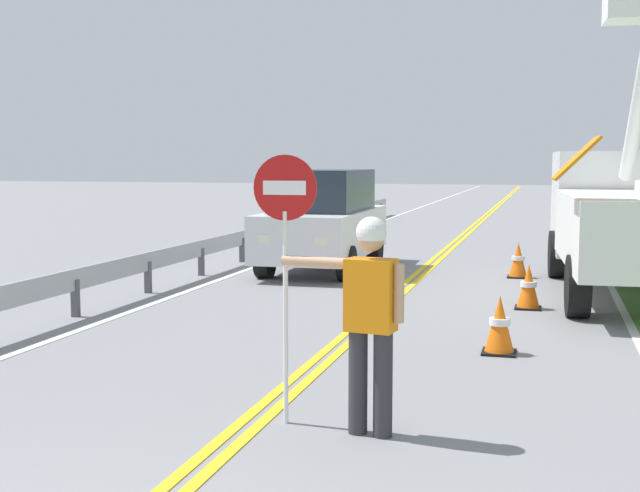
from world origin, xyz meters
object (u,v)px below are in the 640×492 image
(oncoming_suv_nearest, at_px, (324,220))
(traffic_cone_tail, at_px, (518,261))
(utility_bucket_truck, at_px, (628,211))
(flagger_worker, at_px, (370,311))
(stop_sign_paddle, at_px, (285,228))
(traffic_cone_mid, at_px, (528,287))
(traffic_cone_lead, at_px, (500,326))

(oncoming_suv_nearest, bearing_deg, traffic_cone_tail, -1.13)
(utility_bucket_truck, bearing_deg, oncoming_suv_nearest, 165.55)
(flagger_worker, relative_size, oncoming_suv_nearest, 0.39)
(flagger_worker, bearing_deg, stop_sign_paddle, 171.84)
(traffic_cone_mid, relative_size, traffic_cone_tail, 1.00)
(flagger_worker, xyz_separation_m, traffic_cone_mid, (1.14, 6.45, -0.71))
(flagger_worker, height_order, traffic_cone_lead, flagger_worker)
(stop_sign_paddle, xyz_separation_m, utility_bucket_truck, (3.50, 8.40, -0.29))
(stop_sign_paddle, xyz_separation_m, traffic_cone_lead, (1.64, 3.16, -1.37))
(flagger_worker, xyz_separation_m, oncoming_suv_nearest, (-3.11, 10.01, 0.01))
(flagger_worker, distance_m, stop_sign_paddle, 1.02)
(stop_sign_paddle, bearing_deg, utility_bucket_truck, 67.39)
(traffic_cone_lead, bearing_deg, oncoming_suv_nearest, 120.62)
(utility_bucket_truck, relative_size, traffic_cone_tail, 9.89)
(stop_sign_paddle, height_order, traffic_cone_tail, stop_sign_paddle)
(stop_sign_paddle, height_order, traffic_cone_mid, stop_sign_paddle)
(traffic_cone_lead, bearing_deg, stop_sign_paddle, -117.49)
(utility_bucket_truck, distance_m, oncoming_suv_nearest, 6.04)
(utility_bucket_truck, distance_m, traffic_cone_tail, 2.58)
(stop_sign_paddle, height_order, traffic_cone_lead, stop_sign_paddle)
(traffic_cone_tail, bearing_deg, utility_bucket_truck, -37.40)
(oncoming_suv_nearest, bearing_deg, traffic_cone_lead, -59.38)
(utility_bucket_truck, relative_size, traffic_cone_lead, 9.89)
(stop_sign_paddle, relative_size, traffic_cone_mid, 3.33)
(stop_sign_paddle, relative_size, traffic_cone_tail, 3.33)
(traffic_cone_lead, bearing_deg, flagger_worker, -105.12)
(traffic_cone_tail, bearing_deg, flagger_worker, -95.00)
(traffic_cone_lead, distance_m, traffic_cone_tail, 6.66)
(utility_bucket_truck, bearing_deg, flagger_worker, -107.83)
(utility_bucket_truck, xyz_separation_m, traffic_cone_mid, (-1.59, -2.06, -1.08))
(oncoming_suv_nearest, distance_m, traffic_cone_mid, 5.60)
(flagger_worker, relative_size, traffic_cone_tail, 2.61)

